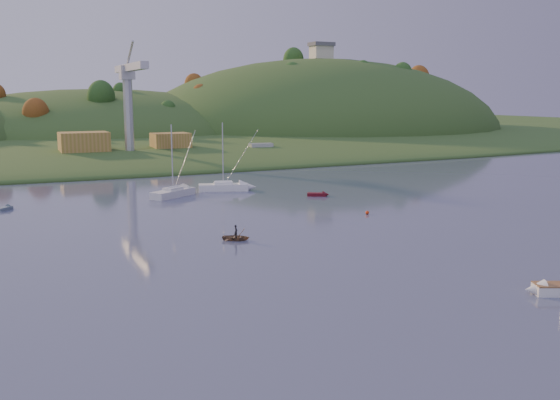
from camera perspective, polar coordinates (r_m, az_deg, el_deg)
name	(u,v)px	position (r m, az deg, el deg)	size (l,w,h in m)	color
ground	(492,342)	(43.61, 18.82, -12.17)	(500.00, 500.00, 0.00)	#3E4666
far_shore	(66,135)	(260.81, -18.96, 5.60)	(620.00, 220.00, 1.50)	#24451B
shore_slope	(92,148)	(196.50, -16.80, 4.57)	(640.00, 150.00, 7.00)	#24451B
hill_center	(101,138)	(242.38, -16.06, 5.48)	(140.00, 120.00, 36.00)	#24451B
hill_right	(320,134)	(256.17, 3.72, 6.04)	(150.00, 130.00, 60.00)	#24451B
hilltop_house	(321,50)	(256.29, 3.80, 13.51)	(9.00, 7.00, 6.45)	beige
hillside_trees	(83,143)	(216.24, -17.60, 4.96)	(280.00, 50.00, 32.00)	#204A1A
wharf	(141,156)	(155.16, -12.59, 3.97)	(42.00, 16.00, 2.40)	slate
shed_west	(84,142)	(153.55, -17.48, 5.05)	(11.00, 8.00, 4.80)	olive
shed_east	(171,141)	(158.75, -9.97, 5.33)	(9.00, 7.00, 4.00)	olive
dock_crane	(129,89)	(150.32, -13.64, 9.85)	(3.20, 28.00, 20.30)	#B7B7BC
fishing_boat	(559,285)	(55.01, 24.13, -7.14)	(5.48, 3.72, 3.37)	silver
sailboat_near	(173,192)	(98.98, -9.75, 0.70)	(8.12, 6.54, 11.28)	silver
sailboat_far	(223,186)	(104.33, -5.21, 1.25)	(8.51, 4.75, 11.31)	white
canoe	(236,237)	(68.81, -4.04, -3.43)	(2.16, 3.03, 0.63)	#836548
paddler	(236,234)	(68.71, -4.05, -3.09)	(0.53, 0.35, 1.46)	black
red_tender	(321,194)	(98.70, 3.75, 0.51)	(3.60, 2.67, 1.18)	#530B14
grey_dinghy	(7,208)	(94.93, -23.69, -0.67)	(2.68, 2.69, 1.04)	slate
work_vessel	(261,152)	(160.65, -1.76, 4.40)	(14.14, 6.16, 3.54)	slate
buoy_1	(367,213)	(84.13, 7.98, -1.15)	(0.50, 0.50, 0.50)	red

